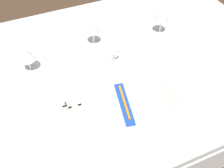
# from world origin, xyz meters

# --- Properties ---
(ground_plane) EXTENTS (6.00, 6.00, 0.00)m
(ground_plane) POSITION_xyz_m (0.00, 0.00, 0.00)
(ground_plane) COLOR #4C3828
(dining_table) EXTENTS (1.80, 1.11, 0.74)m
(dining_table) POSITION_xyz_m (0.00, 0.00, 0.66)
(dining_table) COLOR white
(dining_table) RESTS_ON ground
(dinner_plate) EXTENTS (0.26, 0.26, 0.02)m
(dinner_plate) POSITION_xyz_m (0.02, -0.25, 0.75)
(dinner_plate) COLOR white
(dinner_plate) RESTS_ON dining_table
(toothbrush_package) EXTENTS (0.08, 0.21, 0.02)m
(toothbrush_package) POSITION_xyz_m (0.02, -0.25, 0.77)
(toothbrush_package) COLOR blue
(toothbrush_package) RESTS_ON dinner_plate
(fork_outer) EXTENTS (0.02, 0.20, 0.00)m
(fork_outer) POSITION_xyz_m (-0.14, -0.23, 0.74)
(fork_outer) COLOR beige
(fork_outer) RESTS_ON dining_table
(fork_inner) EXTENTS (0.03, 0.21, 0.00)m
(fork_inner) POSITION_xyz_m (-0.17, -0.23, 0.74)
(fork_inner) COLOR beige
(fork_inner) RESTS_ON dining_table
(fork_salad) EXTENTS (0.02, 0.23, 0.00)m
(fork_salad) POSITION_xyz_m (-0.19, -0.22, 0.74)
(fork_salad) COLOR beige
(fork_salad) RESTS_ON dining_table
(dinner_knife) EXTENTS (0.03, 0.24, 0.00)m
(dinner_knife) POSITION_xyz_m (0.18, -0.24, 0.74)
(dinner_knife) COLOR beige
(dinner_knife) RESTS_ON dining_table
(spoon_soup) EXTENTS (0.03, 0.20, 0.01)m
(spoon_soup) POSITION_xyz_m (0.21, -0.21, 0.74)
(spoon_soup) COLOR beige
(spoon_soup) RESTS_ON dining_table
(spoon_dessert) EXTENTS (0.03, 0.21, 0.01)m
(spoon_dessert) POSITION_xyz_m (0.24, -0.22, 0.74)
(spoon_dessert) COLOR beige
(spoon_dessert) RESTS_ON dining_table
(saucer_left) EXTENTS (0.13, 0.13, 0.01)m
(saucer_left) POSITION_xyz_m (0.05, 0.01, 0.74)
(saucer_left) COLOR white
(saucer_left) RESTS_ON dining_table
(coffee_cup_left) EXTENTS (0.11, 0.09, 0.07)m
(coffee_cup_left) POSITION_xyz_m (0.05, 0.01, 0.79)
(coffee_cup_left) COLOR white
(coffee_cup_left) RESTS_ON saucer_left
(wine_glass_centre) EXTENTS (0.07, 0.07, 0.13)m
(wine_glass_centre) POSITION_xyz_m (-0.27, 0.11, 0.83)
(wine_glass_centre) COLOR silver
(wine_glass_centre) RESTS_ON dining_table
(wine_glass_right) EXTENTS (0.07, 0.07, 0.14)m
(wine_glass_right) POSITION_xyz_m (0.06, 0.17, 0.84)
(wine_glass_right) COLOR silver
(wine_glass_right) RESTS_ON dining_table
(wine_glass_far) EXTENTS (0.07, 0.07, 0.14)m
(wine_glass_far) POSITION_xyz_m (0.40, 0.12, 0.84)
(wine_glass_far) COLOR silver
(wine_glass_far) RESTS_ON dining_table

